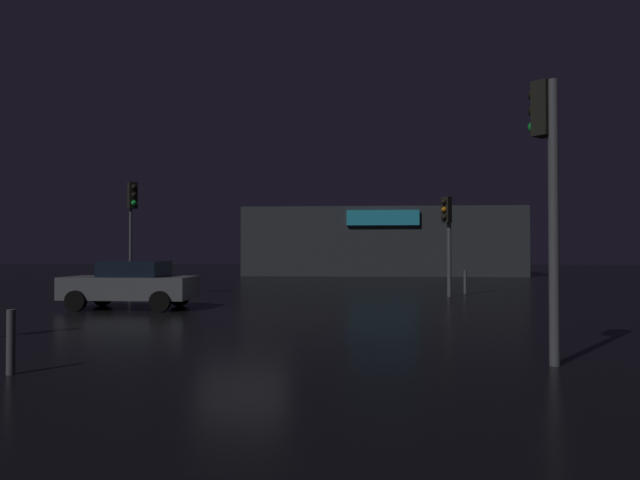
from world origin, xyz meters
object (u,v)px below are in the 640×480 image
Objects in this scene: store_building at (381,242)px; traffic_signal_cross_right at (447,227)px; traffic_signal_opposite at (132,209)px; traffic_signal_main at (548,169)px; car_near at (131,284)px.

store_building is 21.16m from traffic_signal_cross_right.
store_building is at bearing 65.59° from traffic_signal_opposite.
traffic_signal_opposite is (-10.03, -22.10, 0.92)m from store_building.
traffic_signal_main is at bearing -91.27° from traffic_signal_cross_right.
traffic_signal_opposite reaches higher than car_near.
car_near is at bearing -68.43° from traffic_signal_opposite.
traffic_signal_opposite is at bearing -114.41° from store_building.
traffic_signal_main is 13.14m from car_near.
store_building is 5.09× the size of car_near.
traffic_signal_main is 1.15× the size of car_near.
traffic_signal_opposite reaches higher than traffic_signal_cross_right.
store_building reaches higher than traffic_signal_opposite.
traffic_signal_opposite is 1.14× the size of car_near.
traffic_signal_main reaches higher than traffic_signal_cross_right.
traffic_signal_cross_right is at bearing 88.73° from traffic_signal_main.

